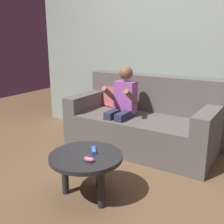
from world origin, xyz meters
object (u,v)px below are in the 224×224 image
(coffee_table, at_px, (86,161))
(nunchuk_pink, at_px, (89,159))
(couch, at_px, (142,124))
(game_remote_blue_near_edge, at_px, (94,150))
(person_seated_on_couch, at_px, (122,104))

(coffee_table, relative_size, nunchuk_pink, 6.62)
(couch, height_order, game_remote_blue_near_edge, couch)
(person_seated_on_couch, xyz_separation_m, nunchuk_pink, (0.37, -1.14, -0.16))
(game_remote_blue_near_edge, bearing_deg, coffee_table, -102.06)
(person_seated_on_couch, distance_m, game_remote_blue_near_edge, 1.02)
(person_seated_on_couch, bearing_deg, nunchuk_pink, -72.19)
(person_seated_on_couch, height_order, nunchuk_pink, person_seated_on_couch)
(game_remote_blue_near_edge, distance_m, nunchuk_pink, 0.19)
(game_remote_blue_near_edge, bearing_deg, couch, 95.12)
(person_seated_on_couch, relative_size, coffee_table, 1.64)
(couch, distance_m, person_seated_on_couch, 0.37)
(couch, height_order, nunchuk_pink, couch)
(person_seated_on_couch, bearing_deg, couch, 46.14)
(person_seated_on_couch, bearing_deg, game_remote_blue_near_edge, -73.61)
(couch, xyz_separation_m, person_seated_on_couch, (-0.18, -0.19, 0.27))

